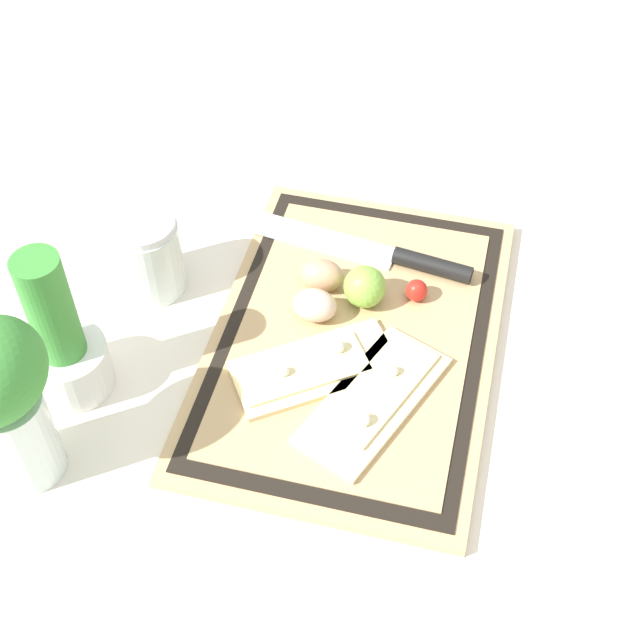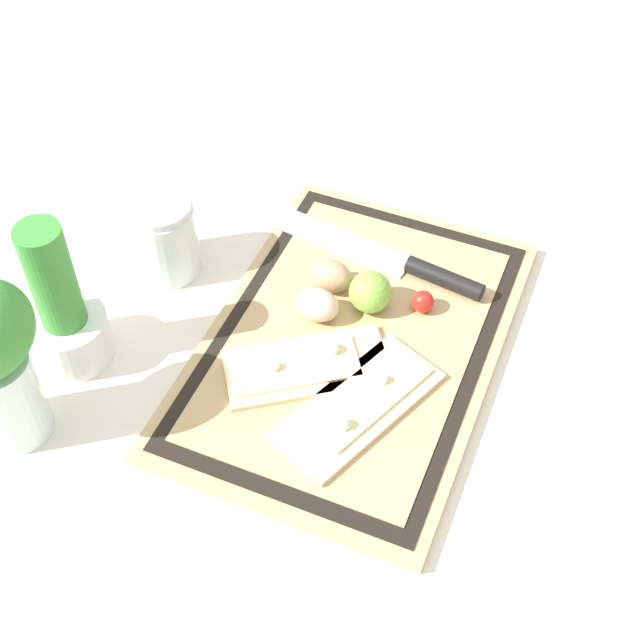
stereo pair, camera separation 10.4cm
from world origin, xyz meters
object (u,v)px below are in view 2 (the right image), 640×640
Objects in this scene: egg_pink at (317,305)px; cherry_tomato_red at (423,302)px; lime at (371,292)px; herb_pot at (64,315)px; pizza_slice_far at (304,366)px; egg_brown at (331,276)px; knife at (409,266)px; pizza_slice_near at (360,403)px; sauce_jar at (164,241)px.

egg_pink reaches higher than cherry_tomato_red.
lime is 0.35m from herb_pot.
cherry_tomato_red reaches higher than pizza_slice_far.
pizza_slice_far is 3.82× the size of egg_pink.
lime is (0.12, -0.04, 0.02)m from pizza_slice_far.
egg_brown and egg_pink have the same top height.
knife is (0.19, -0.06, 0.00)m from pizza_slice_far.
egg_brown is at bearing 78.17° from lime.
herb_pot is at bearing 97.65° from pizza_slice_near.
pizza_slice_near is 0.35m from herb_pot.
egg_pink is (0.08, 0.02, 0.01)m from pizza_slice_far.
pizza_slice_near is 1.09× the size of herb_pot.
herb_pot is (-0.05, 0.34, 0.05)m from pizza_slice_near.
herb_pot is at bearing 120.16° from cherry_tomato_red.
herb_pot reaches higher than sauce_jar.
egg_brown is (0.13, 0.02, 0.01)m from pizza_slice_far.
herb_pot is at bearing 129.43° from egg_brown.
sauce_jar reaches higher than lime.
pizza_slice_near is at bearing -111.39° from sauce_jar.
sauce_jar is (0.17, -0.03, -0.02)m from herb_pot.
egg_brown reaches higher than knife.
knife is 5.64× the size of egg_brown.
egg_brown is (0.15, 0.10, 0.01)m from pizza_slice_near.
cherry_tomato_red is (0.14, -0.09, 0.01)m from pizza_slice_far.
cherry_tomato_red is at bearing -71.22° from lime.
cherry_tomato_red is 0.14× the size of herb_pot.
pizza_slice_near and pizza_slice_far have the same top height.
herb_pot is at bearing 122.15° from lime.
sauce_jar is at bearing 94.63° from lime.
pizza_slice_near is at bearing -137.87° from egg_pink.
pizza_slice_far is 3.82× the size of egg_brown.
pizza_slice_near is 4.11× the size of egg_pink.
cherry_tomato_red is at bearing -6.36° from pizza_slice_near.
pizza_slice_near is at bearing -147.78° from egg_brown.
knife is 0.08m from lime.
egg_brown is 1.00× the size of egg_pink.
lime reaches higher than pizza_slice_far.
egg_pink is 0.29m from herb_pot.
lime reaches higher than egg_brown.
egg_pink is at bearing 146.25° from knife.
pizza_slice_near is 4.11× the size of egg_brown.
egg_brown is 0.21m from sauce_jar.
sauce_jar is (0.12, 0.31, 0.02)m from pizza_slice_near.
pizza_slice_far is 0.08m from egg_pink.
knife is 5.64× the size of egg_pink.
sauce_jar is (0.02, 0.21, 0.01)m from egg_pink.
lime is at bearing -101.83° from egg_brown.
egg_pink is 0.49× the size of sauce_jar.
egg_pink is (0.10, 0.09, 0.01)m from pizza_slice_near.
knife is 2.76× the size of sauce_jar.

